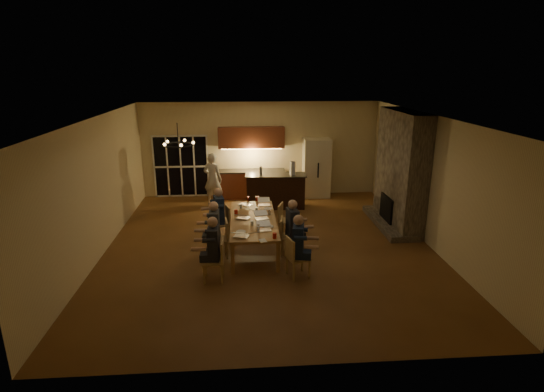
{
  "coord_description": "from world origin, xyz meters",
  "views": [
    {
      "loc": [
        -0.65,
        -9.8,
        4.3
      ],
      "look_at": [
        0.1,
        0.3,
        1.21
      ],
      "focal_mm": 28.0,
      "sensor_mm": 36.0,
      "label": 1
    }
  ],
  "objects_px": {
    "person_left_near": "(214,248)",
    "mug_front": "(252,223)",
    "person_right_near": "(298,246)",
    "plate_far": "(268,209)",
    "redcup_mid": "(236,212)",
    "bar_blender": "(292,168)",
    "refrigerator": "(316,168)",
    "can_silver": "(258,227)",
    "laptop_c": "(243,214)",
    "person_right_mid": "(292,228)",
    "person_left_far": "(219,214)",
    "can_cola": "(248,199)",
    "chair_right_far": "(288,221)",
    "chandelier": "(178,145)",
    "dining_table": "(253,233)",
    "chair_left_near": "(213,261)",
    "laptop_f": "(264,201)",
    "standing_person": "(213,179)",
    "bar_island": "(276,191)",
    "chair_right_near": "(298,257)",
    "plate_near": "(269,226)",
    "mug_back": "(241,206)",
    "mug_mid": "(257,209)",
    "laptop_a": "(241,232)",
    "laptop_d": "(262,215)",
    "chair_left_mid": "(218,239)",
    "redcup_far": "(257,199)",
    "chair_left_far": "(221,223)",
    "plate_left": "(241,232)",
    "chair_right_mid": "(290,236)",
    "person_left_mid": "(215,230)",
    "laptop_e": "(245,201)",
    "laptop_b": "(264,226)",
    "bar_bottle": "(261,170)",
    "can_right": "(269,213)"
  },
  "relations": [
    {
      "from": "bar_blender",
      "to": "chair_right_far",
      "type": "bearing_deg",
      "value": -114.65
    },
    {
      "from": "chair_left_far",
      "to": "plate_left",
      "type": "distance_m",
      "value": 1.54
    },
    {
      "from": "redcup_mid",
      "to": "bar_blender",
      "type": "distance_m",
      "value": 3.21
    },
    {
      "from": "chandelier",
      "to": "laptop_c",
      "type": "bearing_deg",
      "value": 35.48
    },
    {
      "from": "chandelier",
      "to": "can_silver",
      "type": "xyz_separation_m",
      "value": [
        1.65,
        0.15,
        -1.94
      ]
    },
    {
      "from": "laptop_c",
      "to": "plate_near",
      "type": "height_order",
      "value": "laptop_c"
    },
    {
      "from": "bar_blender",
      "to": "mug_front",
      "type": "bearing_deg",
      "value": -126.84
    },
    {
      "from": "laptop_d",
      "to": "plate_far",
      "type": "relative_size",
      "value": 1.42
    },
    {
      "from": "person_left_mid",
      "to": "refrigerator",
      "type": "bearing_deg",
      "value": 146.95
    },
    {
      "from": "redcup_mid",
      "to": "laptop_b",
      "type": "bearing_deg",
      "value": -60.4
    },
    {
      "from": "chair_left_far",
      "to": "plate_near",
      "type": "relative_size",
      "value": 3.83
    },
    {
      "from": "can_silver",
      "to": "mug_back",
      "type": "bearing_deg",
      "value": 103.75
    },
    {
      "from": "chair_left_far",
      "to": "person_left_far",
      "type": "height_order",
      "value": "person_left_far"
    },
    {
      "from": "laptop_d",
      "to": "redcup_mid",
      "type": "xyz_separation_m",
      "value": [
        -0.63,
        0.39,
        -0.05
      ]
    },
    {
      "from": "person_right_near",
      "to": "plate_far",
      "type": "xyz_separation_m",
      "value": [
        -0.48,
        2.29,
        0.07
      ]
    },
    {
      "from": "dining_table",
      "to": "person_right_mid",
      "type": "height_order",
      "value": "person_right_mid"
    },
    {
      "from": "chair_right_far",
      "to": "chandelier",
      "type": "xyz_separation_m",
      "value": [
        -2.48,
        -1.49,
        2.31
      ]
    },
    {
      "from": "chair_left_far",
      "to": "bar_blender",
      "type": "xyz_separation_m",
      "value": [
        2.15,
        2.45,
        0.85
      ]
    },
    {
      "from": "person_left_near",
      "to": "chandelier",
      "type": "relative_size",
      "value": 2.13
    },
    {
      "from": "person_left_near",
      "to": "mug_front",
      "type": "xyz_separation_m",
      "value": [
        0.83,
        1.14,
        0.11
      ]
    },
    {
      "from": "laptop_e",
      "to": "chair_right_far",
      "type": "bearing_deg",
      "value": -175.36
    },
    {
      "from": "chair_left_mid",
      "to": "person_left_near",
      "type": "distance_m",
      "value": 1.12
    },
    {
      "from": "person_left_near",
      "to": "laptop_a",
      "type": "distance_m",
      "value": 0.75
    },
    {
      "from": "chandelier",
      "to": "redcup_far",
      "type": "height_order",
      "value": "chandelier"
    },
    {
      "from": "chandelier",
      "to": "plate_near",
      "type": "relative_size",
      "value": 2.79
    },
    {
      "from": "can_silver",
      "to": "laptop_c",
      "type": "bearing_deg",
      "value": 113.54
    },
    {
      "from": "standing_person",
      "to": "laptop_c",
      "type": "distance_m",
      "value": 3.59
    },
    {
      "from": "refrigerator",
      "to": "bar_blender",
      "type": "distance_m",
      "value": 1.58
    },
    {
      "from": "bar_island",
      "to": "chair_right_near",
      "type": "relative_size",
      "value": 2.14
    },
    {
      "from": "dining_table",
      "to": "plate_near",
      "type": "xyz_separation_m",
      "value": [
        0.34,
        -0.57,
        0.38
      ]
    },
    {
      "from": "bar_bottle",
      "to": "chair_right_mid",
      "type": "bearing_deg",
      "value": -81.96
    },
    {
      "from": "dining_table",
      "to": "laptop_f",
      "type": "distance_m",
      "value": 1.19
    },
    {
      "from": "person_left_far",
      "to": "redcup_far",
      "type": "height_order",
      "value": "person_left_far"
    },
    {
      "from": "chair_left_near",
      "to": "mug_mid",
      "type": "height_order",
      "value": "chair_left_near"
    },
    {
      "from": "standing_person",
      "to": "chair_right_mid",
      "type": "bearing_deg",
      "value": 140.39
    },
    {
      "from": "person_right_mid",
      "to": "person_left_far",
      "type": "distance_m",
      "value": 2.08
    },
    {
      "from": "laptop_d",
      "to": "laptop_f",
      "type": "distance_m",
      "value": 1.07
    },
    {
      "from": "plate_left",
      "to": "bar_blender",
      "type": "distance_m",
      "value": 4.22
    },
    {
      "from": "standing_person",
      "to": "bar_bottle",
      "type": "height_order",
      "value": "standing_person"
    },
    {
      "from": "plate_far",
      "to": "person_left_far",
      "type": "bearing_deg",
      "value": -174.08
    },
    {
      "from": "person_right_mid",
      "to": "can_silver",
      "type": "distance_m",
      "value": 0.84
    },
    {
      "from": "standing_person",
      "to": "bar_blender",
      "type": "height_order",
      "value": "standing_person"
    },
    {
      "from": "laptop_b",
      "to": "laptop_f",
      "type": "xyz_separation_m",
      "value": [
        0.1,
        1.81,
        0.0
      ]
    },
    {
      "from": "chair_left_near",
      "to": "laptop_f",
      "type": "bearing_deg",
      "value": 157.14
    },
    {
      "from": "mug_mid",
      "to": "laptop_a",
      "type": "bearing_deg",
      "value": -103.44
    },
    {
      "from": "person_left_mid",
      "to": "person_left_near",
      "type": "bearing_deg",
      "value": 2.99
    },
    {
      "from": "laptop_c",
      "to": "can_right",
      "type": "distance_m",
      "value": 0.69
    },
    {
      "from": "person_left_far",
      "to": "can_right",
      "type": "bearing_deg",
      "value": 63.64
    },
    {
      "from": "dining_table",
      "to": "bar_island",
      "type": "relative_size",
      "value": 1.48
    },
    {
      "from": "can_silver",
      "to": "can_cola",
      "type": "height_order",
      "value": "same"
    }
  ]
}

